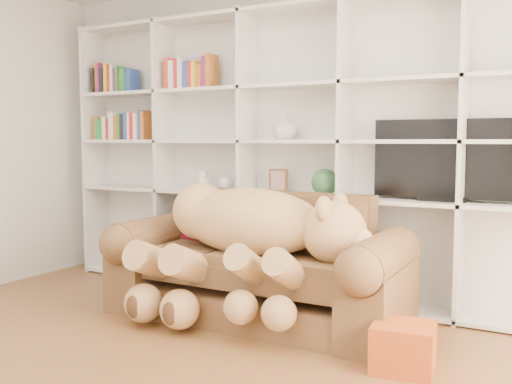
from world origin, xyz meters
The scene contains 13 objects.
wall_back centered at (0.00, 2.50, 1.35)m, with size 5.00×0.02×2.70m, color silver.
bookshelf centered at (-0.24, 2.36, 1.31)m, with size 4.43×0.35×2.40m.
sofa centered at (0.01, 1.68, 0.34)m, with size 2.16×0.93×0.91m.
teddy_bear centered at (0.00, 1.50, 0.64)m, with size 1.65×0.89×0.95m.
throw_pillow centered at (-0.56, 1.83, 0.66)m, with size 0.39×0.13×0.39m, color #590F1D.
gift_box centered at (1.20, 1.21, 0.14)m, with size 0.34×0.32×0.27m, color #B54918.
tv centered at (1.18, 2.35, 1.16)m, with size 1.01×0.18×0.60m.
picture_frame centered at (-0.14, 2.30, 0.97)m, with size 0.16×0.03×0.20m, color #52301C.
green_vase centered at (0.27, 2.30, 0.97)m, with size 0.22×0.22×0.22m, color #2D5734.
figurine_tall centered at (-0.91, 2.30, 0.95)m, with size 0.09×0.09×0.17m, color silver.
figurine_short centered at (-0.86, 2.30, 0.92)m, with size 0.06×0.06×0.10m, color silver.
snow_globe centered at (-0.66, 2.30, 0.93)m, with size 0.12×0.12×0.12m, color white.
shelf_vase centered at (-0.09, 2.30, 1.42)m, with size 0.20×0.20×0.21m, color beige.
Camera 1 is at (1.98, -1.95, 1.31)m, focal length 40.00 mm.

